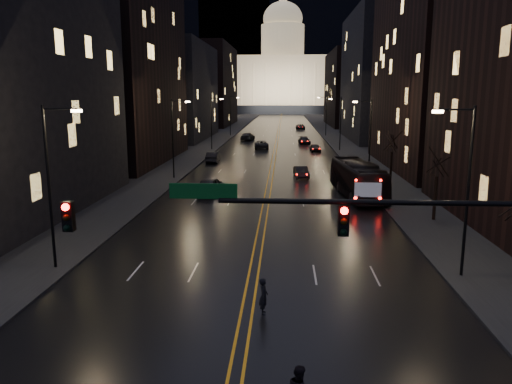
% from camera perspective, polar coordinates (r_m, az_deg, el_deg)
% --- Properties ---
extents(ground, '(900.00, 900.00, 0.00)m').
position_cam_1_polar(ground, '(18.36, -2.33, -20.26)').
color(ground, black).
rests_on(ground, ground).
extents(road, '(20.00, 320.00, 0.02)m').
position_cam_1_polar(road, '(145.91, 2.68, 7.40)').
color(road, black).
rests_on(road, ground).
extents(sidewalk_left, '(8.00, 320.00, 0.16)m').
position_cam_1_polar(sidewalk_left, '(146.73, -2.84, 7.44)').
color(sidewalk_left, black).
rests_on(sidewalk_left, ground).
extents(sidewalk_right, '(8.00, 320.00, 0.16)m').
position_cam_1_polar(sidewalk_right, '(146.42, 8.21, 7.34)').
color(sidewalk_right, black).
rests_on(sidewalk_right, ground).
extents(center_line, '(0.62, 320.00, 0.01)m').
position_cam_1_polar(center_line, '(145.91, 2.68, 7.40)').
color(center_line, orange).
rests_on(center_line, road).
extents(building_left_mid, '(12.00, 30.00, 28.00)m').
position_cam_1_polar(building_left_mid, '(73.30, -15.15, 14.26)').
color(building_left_mid, black).
rests_on(building_left_mid, ground).
extents(building_left_far, '(12.00, 34.00, 20.00)m').
position_cam_1_polar(building_left_far, '(109.93, -8.74, 11.26)').
color(building_left_far, black).
rests_on(building_left_far, ground).
extents(building_left_dist, '(12.00, 40.00, 24.00)m').
position_cam_1_polar(building_left_dist, '(157.24, -5.08, 12.01)').
color(building_left_dist, black).
rests_on(building_left_dist, ground).
extents(building_right_tall, '(12.00, 30.00, 38.00)m').
position_cam_1_polar(building_right_tall, '(69.04, 20.67, 18.33)').
color(building_right_tall, black).
rests_on(building_right_tall, ground).
extents(building_right_mid, '(12.00, 34.00, 26.00)m').
position_cam_1_polar(building_right_mid, '(109.38, 13.85, 12.65)').
color(building_right_mid, black).
rests_on(building_right_mid, ground).
extents(building_right_dist, '(12.00, 40.00, 22.00)m').
position_cam_1_polar(building_right_dist, '(156.80, 10.61, 11.50)').
color(building_right_dist, black).
rests_on(building_right_dist, ground).
extents(mountain_ridge, '(520.00, 60.00, 130.00)m').
position_cam_1_polar(mountain_ridge, '(401.29, 9.26, 18.97)').
color(mountain_ridge, black).
rests_on(mountain_ridge, ground).
extents(capitol, '(90.00, 50.00, 58.50)m').
position_cam_1_polar(capitol, '(265.70, 3.02, 12.79)').
color(capitol, black).
rests_on(capitol, ground).
extents(traffic_signal, '(17.29, 0.45, 7.00)m').
position_cam_1_polar(traffic_signal, '(16.77, 18.11, -4.85)').
color(traffic_signal, black).
rests_on(traffic_signal, ground).
extents(streetlamp_right_near, '(2.13, 0.25, 9.00)m').
position_cam_1_polar(streetlamp_right_near, '(27.56, 22.78, 0.92)').
color(streetlamp_right_near, black).
rests_on(streetlamp_right_near, ground).
extents(streetlamp_left_near, '(2.13, 0.25, 9.00)m').
position_cam_1_polar(streetlamp_left_near, '(28.79, -22.30, 1.36)').
color(streetlamp_left_near, black).
rests_on(streetlamp_left_near, ground).
extents(streetlamp_right_mid, '(2.13, 0.25, 9.00)m').
position_cam_1_polar(streetlamp_right_mid, '(56.52, 12.74, 6.34)').
color(streetlamp_right_mid, black).
rests_on(streetlamp_right_mid, ground).
extents(streetlamp_left_mid, '(2.13, 0.25, 9.00)m').
position_cam_1_polar(streetlamp_left_mid, '(57.13, -9.33, 6.52)').
color(streetlamp_left_mid, black).
rests_on(streetlamp_left_mid, ground).
extents(streetlamp_right_far, '(2.13, 0.25, 9.00)m').
position_cam_1_polar(streetlamp_right_far, '(86.20, 9.52, 8.03)').
color(streetlamp_right_far, black).
rests_on(streetlamp_right_far, ground).
extents(streetlamp_left_far, '(2.13, 0.25, 9.00)m').
position_cam_1_polar(streetlamp_left_far, '(86.60, -5.00, 8.15)').
color(streetlamp_left_far, black).
rests_on(streetlamp_left_far, ground).
extents(streetlamp_right_dist, '(2.13, 0.25, 9.00)m').
position_cam_1_polar(streetlamp_right_dist, '(116.04, 7.94, 8.85)').
color(streetlamp_right_dist, black).
rests_on(streetlamp_right_dist, ground).
extents(streetlamp_left_dist, '(2.13, 0.25, 9.00)m').
position_cam_1_polar(streetlamp_left_dist, '(116.34, -2.87, 8.94)').
color(streetlamp_left_dist, black).
rests_on(streetlamp_left_dist, ground).
extents(tree_right_mid, '(2.40, 2.40, 6.65)m').
position_cam_1_polar(tree_right_mid, '(39.60, 20.03, 3.17)').
color(tree_right_mid, black).
rests_on(tree_right_mid, ground).
extents(tree_right_far, '(2.40, 2.40, 6.65)m').
position_cam_1_polar(tree_right_far, '(55.02, 15.31, 5.51)').
color(tree_right_far, black).
rests_on(tree_right_far, ground).
extents(bus, '(4.02, 12.22, 3.34)m').
position_cam_1_polar(bus, '(47.92, 11.53, 1.45)').
color(bus, black).
rests_on(bus, ground).
extents(oncoming_car_a, '(2.52, 5.15, 1.69)m').
position_cam_1_polar(oncoming_car_a, '(48.51, -5.24, 0.76)').
color(oncoming_car_a, black).
rests_on(oncoming_car_a, ground).
extents(oncoming_car_b, '(1.65, 4.62, 1.52)m').
position_cam_1_polar(oncoming_car_b, '(71.04, -4.92, 4.00)').
color(oncoming_car_b, black).
rests_on(oncoming_car_b, ground).
extents(oncoming_car_c, '(2.80, 5.41, 1.46)m').
position_cam_1_polar(oncoming_car_c, '(88.70, 0.63, 5.44)').
color(oncoming_car_c, black).
rests_on(oncoming_car_c, ground).
extents(oncoming_car_d, '(2.99, 5.84, 1.62)m').
position_cam_1_polar(oncoming_car_d, '(104.69, -0.97, 6.36)').
color(oncoming_car_d, black).
rests_on(oncoming_car_d, ground).
extents(receding_car_a, '(1.83, 4.21, 1.34)m').
position_cam_1_polar(receding_car_a, '(57.80, 5.18, 2.26)').
color(receding_car_a, black).
rests_on(receding_car_a, ground).
extents(receding_car_b, '(1.84, 4.08, 1.36)m').
position_cam_1_polar(receding_car_b, '(84.27, 6.80, 5.03)').
color(receding_car_b, black).
rests_on(receding_car_b, ground).
extents(receding_car_c, '(2.44, 5.01, 1.40)m').
position_cam_1_polar(receding_car_c, '(97.11, 5.54, 5.87)').
color(receding_car_c, black).
rests_on(receding_car_c, ground).
extents(receding_car_d, '(2.49, 5.24, 1.44)m').
position_cam_1_polar(receding_car_d, '(137.49, 5.10, 7.43)').
color(receding_car_d, black).
rests_on(receding_car_d, ground).
extents(pedestrian_a, '(0.42, 0.62, 1.65)m').
position_cam_1_polar(pedestrian_a, '(22.38, 0.87, -11.83)').
color(pedestrian_a, black).
rests_on(pedestrian_a, ground).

